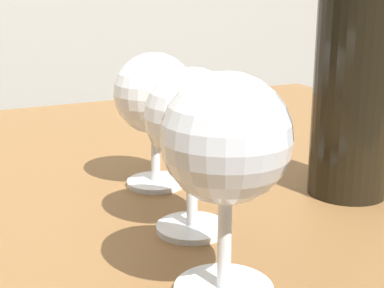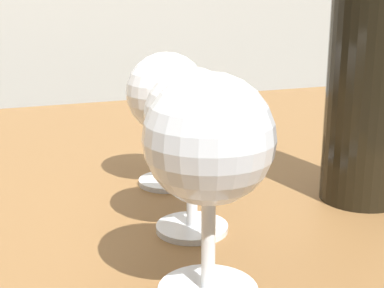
% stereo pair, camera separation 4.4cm
% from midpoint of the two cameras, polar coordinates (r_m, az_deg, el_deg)
% --- Properties ---
extents(dining_table, '(1.16, 0.77, 0.71)m').
position_cam_midpoint_polar(dining_table, '(0.63, -15.10, -12.40)').
color(dining_table, brown).
rests_on(dining_table, ground_plane).
extents(wine_glass_merlot, '(0.08, 0.08, 0.14)m').
position_cam_midpoint_polar(wine_glass_merlot, '(0.34, -0.26, -0.21)').
color(wine_glass_merlot, white).
rests_on(wine_glass_merlot, dining_table).
extents(wine_glass_amber, '(0.07, 0.07, 0.13)m').
position_cam_midpoint_polar(wine_glass_amber, '(0.44, -2.90, 2.31)').
color(wine_glass_amber, white).
rests_on(wine_glass_amber, dining_table).
extents(wine_glass_pinot, '(0.08, 0.08, 0.13)m').
position_cam_midpoint_polar(wine_glass_pinot, '(0.55, -6.11, 4.70)').
color(wine_glass_pinot, white).
rests_on(wine_glass_pinot, dining_table).
extents(wine_bottle, '(0.07, 0.07, 0.32)m').
position_cam_midpoint_polar(wine_bottle, '(0.53, 13.94, 8.39)').
color(wine_bottle, black).
rests_on(wine_bottle, dining_table).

